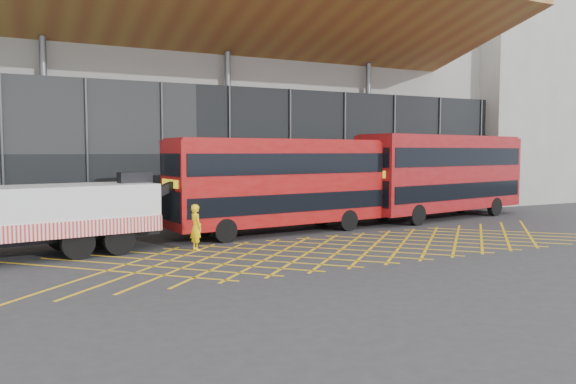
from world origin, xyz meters
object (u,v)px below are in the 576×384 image
bus_towed (280,181)px  bus_second (443,173)px  worker (196,227)px  recovery_truck (4,208)px

bus_towed → bus_second: size_ratio=0.93×
worker → recovery_truck: bearing=75.2°
bus_towed → bus_second: bearing=0.2°
recovery_truck → bus_towed: size_ratio=1.06×
recovery_truck → bus_second: size_ratio=0.98×
bus_second → worker: 17.71m
recovery_truck → bus_second: (24.27, 3.21, 0.82)m
bus_towed → worker: bearing=-157.2°
bus_second → worker: (-17.11, -4.17, -1.87)m
recovery_truck → worker: (7.15, -0.96, -1.04)m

